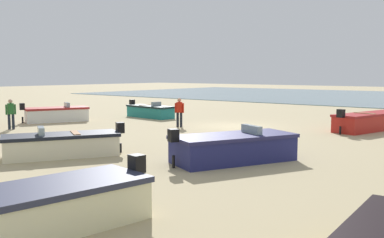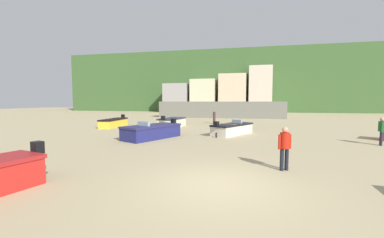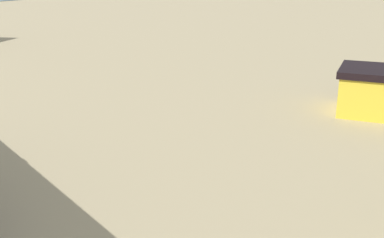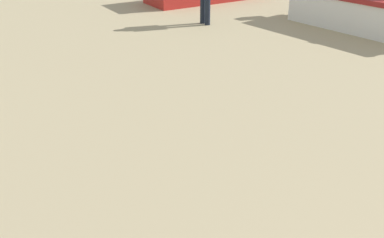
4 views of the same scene
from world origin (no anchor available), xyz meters
name	(u,v)px [view 3 (image 3 of 4)]	position (x,y,z in m)	size (l,w,h in m)	color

